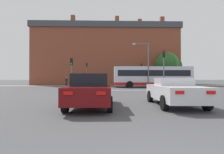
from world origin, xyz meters
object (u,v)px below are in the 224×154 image
traffic_light_far_right (141,71)px  pedestrian_waiting (158,80)px  traffic_light_near_left (71,68)px  traffic_light_near_right (164,64)px  street_lamp_junction (145,60)px  car_roadster_right (174,91)px  pedestrian_walking_west (88,80)px  car_saloon_left (91,90)px  bus_crossing_lead (152,76)px  pedestrian_walking_east (66,81)px  traffic_light_far_left (87,70)px

traffic_light_far_right → pedestrian_waiting: 4.19m
traffic_light_near_left → traffic_light_near_right: (10.57, 0.18, 0.57)m
traffic_light_near_right → street_lamp_junction: (-1.00, 5.26, 1.06)m
car_roadster_right → pedestrian_walking_west: 25.10m
traffic_light_near_left → pedestrian_waiting: 19.71m
car_roadster_right → pedestrian_waiting: 25.96m
car_saloon_left → traffic_light_near_right: bearing=58.1°
traffic_light_near_left → street_lamp_junction: size_ratio=0.55×
car_roadster_right → street_lamp_junction: bearing=84.0°
pedestrian_walking_west → street_lamp_junction: bearing=101.9°
traffic_light_near_right → traffic_light_far_right: bearing=90.9°
car_saloon_left → pedestrian_walking_west: size_ratio=2.47×
bus_crossing_lead → pedestrian_waiting: size_ratio=6.58×
pedestrian_walking_east → traffic_light_far_left: bearing=-22.0°
traffic_light_far_left → traffic_light_near_right: traffic_light_near_right is taller
traffic_light_near_right → pedestrian_walking_east: size_ratio=2.76×
traffic_light_near_left → pedestrian_walking_east: size_ratio=2.20×
car_roadster_right → traffic_light_near_right: size_ratio=0.98×
pedestrian_waiting → pedestrian_walking_west: pedestrian_walking_west is taller
car_saloon_left → traffic_light_far_right: traffic_light_far_right is taller
pedestrian_walking_east → pedestrian_walking_west: pedestrian_walking_west is taller
car_roadster_right → bus_crossing_lead: (3.61, 18.15, 1.00)m
traffic_light_far_left → pedestrian_walking_east: (-3.91, 1.11, -1.88)m
traffic_light_far_left → pedestrian_walking_west: (0.15, 0.87, -1.78)m
car_saloon_left → pedestrian_walking_east: 25.64m
pedestrian_walking_west → pedestrian_waiting: bearing=145.6°
traffic_light_near_left → bus_crossing_lead: bearing=32.4°
bus_crossing_lead → traffic_light_far_left: bearing=64.4°
street_lamp_junction → bus_crossing_lead: bearing=47.1°
bus_crossing_lead → traffic_light_near_right: traffic_light_near_right is taller
traffic_light_far_right → pedestrian_walking_west: (-9.93, 0.47, -1.74)m
pedestrian_waiting → pedestrian_walking_east: 17.50m
car_saloon_left → street_lamp_junction: bearing=69.7°
car_roadster_right → pedestrian_walking_west: size_ratio=2.49×
traffic_light_far_left → traffic_light_far_right: bearing=2.3°
car_roadster_right → pedestrian_waiting: (6.52, 25.13, 0.36)m
car_roadster_right → traffic_light_near_right: 12.07m
car_saloon_left → bus_crossing_lead: 20.04m
pedestrian_waiting → pedestrian_walking_east: bearing=-153.2°
pedestrian_walking_west → traffic_light_far_right: bearing=138.6°
car_saloon_left → traffic_light_near_right: traffic_light_near_right is taller
traffic_light_near_right → street_lamp_junction: size_ratio=0.69×
pedestrian_walking_east → pedestrian_walking_west: bearing=-9.6°
traffic_light_near_left → traffic_light_near_right: traffic_light_near_right is taller
car_roadster_right → bus_crossing_lead: bearing=80.3°
traffic_light_near_right → pedestrian_walking_west: (-10.13, 12.74, -1.99)m
bus_crossing_lead → pedestrian_walking_west: size_ratio=6.51×
pedestrian_walking_west → bus_crossing_lead: bearing=111.7°
traffic_light_far_right → traffic_light_far_left: traffic_light_far_left is taller
car_roadster_right → pedestrian_walking_east: 26.72m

